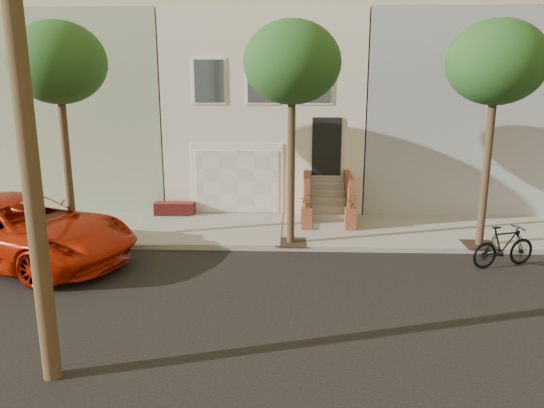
{
  "coord_description": "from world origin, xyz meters",
  "views": [
    {
      "loc": [
        1.05,
        -11.16,
        5.03
      ],
      "look_at": [
        0.49,
        3.0,
        1.53
      ],
      "focal_mm": 35.26,
      "sensor_mm": 36.0,
      "label": 1
    }
  ],
  "objects": [
    {
      "name": "ground",
      "position": [
        0.0,
        0.0,
        0.0
      ],
      "size": [
        90.0,
        90.0,
        0.0
      ],
      "primitive_type": "plane",
      "color": "black",
      "rests_on": "ground"
    },
    {
      "name": "sidewalk",
      "position": [
        0.0,
        5.35,
        0.07
      ],
      "size": [
        40.0,
        3.7,
        0.15
      ],
      "primitive_type": "cube",
      "color": "gray",
      "rests_on": "ground"
    },
    {
      "name": "house_row",
      "position": [
        0.0,
        11.19,
        3.64
      ],
      "size": [
        33.1,
        11.7,
        7.0
      ],
      "color": "beige",
      "rests_on": "sidewalk"
    },
    {
      "name": "tree_left",
      "position": [
        -5.5,
        3.9,
        5.26
      ],
      "size": [
        2.7,
        2.57,
        6.3
      ],
      "color": "#2D2116",
      "rests_on": "sidewalk"
    },
    {
      "name": "tree_mid",
      "position": [
        1.0,
        3.9,
        5.26
      ],
      "size": [
        2.7,
        2.57,
        6.3
      ],
      "color": "#2D2116",
      "rests_on": "sidewalk"
    },
    {
      "name": "tree_right",
      "position": [
        6.5,
        3.9,
        5.26
      ],
      "size": [
        2.7,
        2.57,
        6.3
      ],
      "color": "#2D2116",
      "rests_on": "sidewalk"
    },
    {
      "name": "pickup_truck",
      "position": [
        -6.3,
        2.35,
        0.9
      ],
      "size": [
        7.11,
        4.99,
        1.8
      ],
      "primitive_type": "imported",
      "rotation": [
        0.0,
        0.0,
        1.23
      ],
      "color": "red",
      "rests_on": "ground"
    },
    {
      "name": "motorcycle",
      "position": [
        6.65,
        2.5,
        0.57
      ],
      "size": [
        1.96,
        1.11,
        1.13
      ],
      "primitive_type": "imported",
      "rotation": [
        0.0,
        0.0,
        1.9
      ],
      "color": "black",
      "rests_on": "ground"
    }
  ]
}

